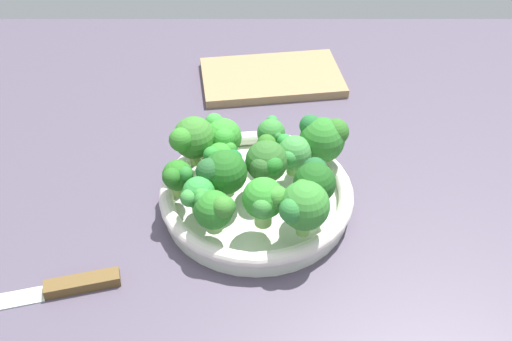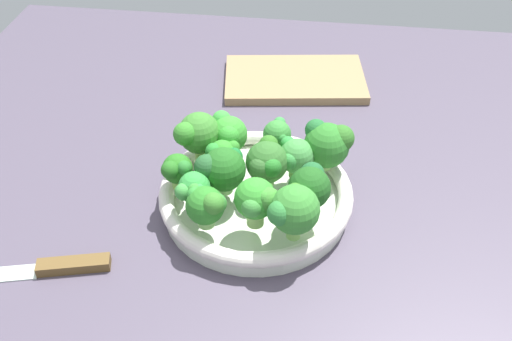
{
  "view_description": "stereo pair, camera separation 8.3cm",
  "coord_description": "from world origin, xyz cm",
  "px_view_note": "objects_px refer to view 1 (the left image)",
  "views": [
    {
      "loc": [
        -1.5,
        -61.08,
        60.86
      ],
      "look_at": [
        -1.43,
        2.41,
        7.01
      ],
      "focal_mm": 41.08,
      "sensor_mm": 36.0,
      "label": 1
    },
    {
      "loc": [
        6.79,
        -60.54,
        60.86
      ],
      "look_at": [
        -1.43,
        2.41,
        7.01
      ],
      "focal_mm": 41.08,
      "sensor_mm": 36.0,
      "label": 2
    }
  ],
  "objects_px": {
    "broccoli_floret_1": "(265,200)",
    "cutting_board": "(271,77)",
    "broccoli_floret_2": "(223,172)",
    "broccoli_floret_6": "(294,153)",
    "broccoli_floret_12": "(215,209)",
    "broccoli_floret_7": "(267,161)",
    "broccoli_floret_5": "(198,195)",
    "bowl": "(256,196)",
    "knife": "(44,291)",
    "broccoli_floret_11": "(177,176)",
    "broccoli_floret_10": "(313,183)",
    "broccoli_floret_3": "(303,205)",
    "broccoli_floret_13": "(191,138)",
    "broccoli_floret_4": "(271,134)",
    "broccoli_floret_0": "(220,157)",
    "broccoli_floret_9": "(222,136)"
  },
  "relations": [
    {
      "from": "broccoli_floret_3",
      "to": "broccoli_floret_6",
      "type": "distance_m",
      "value": 0.12
    },
    {
      "from": "broccoli_floret_3",
      "to": "broccoli_floret_6",
      "type": "xyz_separation_m",
      "value": [
        -0.01,
        0.12,
        -0.01
      ]
    },
    {
      "from": "broccoli_floret_6",
      "to": "broccoli_floret_11",
      "type": "relative_size",
      "value": 1.11
    },
    {
      "from": "broccoli_floret_0",
      "to": "broccoli_floret_1",
      "type": "bearing_deg",
      "value": -58.41
    },
    {
      "from": "bowl",
      "to": "knife",
      "type": "bearing_deg",
      "value": -149.02
    },
    {
      "from": "broccoli_floret_4",
      "to": "broccoli_floret_9",
      "type": "distance_m",
      "value": 0.07
    },
    {
      "from": "broccoli_floret_7",
      "to": "cutting_board",
      "type": "height_order",
      "value": "broccoli_floret_7"
    },
    {
      "from": "broccoli_floret_3",
      "to": "broccoli_floret_13",
      "type": "distance_m",
      "value": 0.21
    },
    {
      "from": "broccoli_floret_11",
      "to": "cutting_board",
      "type": "bearing_deg",
      "value": 69.38
    },
    {
      "from": "broccoli_floret_11",
      "to": "cutting_board",
      "type": "xyz_separation_m",
      "value": [
        0.14,
        0.37,
        -0.07
      ]
    },
    {
      "from": "broccoli_floret_0",
      "to": "knife",
      "type": "height_order",
      "value": "broccoli_floret_0"
    },
    {
      "from": "bowl",
      "to": "broccoli_floret_5",
      "type": "bearing_deg",
      "value": -145.34
    },
    {
      "from": "bowl",
      "to": "broccoli_floret_4",
      "type": "xyz_separation_m",
      "value": [
        0.02,
        0.08,
        0.06
      ]
    },
    {
      "from": "broccoli_floret_6",
      "to": "broccoli_floret_13",
      "type": "xyz_separation_m",
      "value": [
        -0.15,
        0.02,
        0.01
      ]
    },
    {
      "from": "broccoli_floret_6",
      "to": "cutting_board",
      "type": "height_order",
      "value": "broccoli_floret_6"
    },
    {
      "from": "broccoli_floret_1",
      "to": "cutting_board",
      "type": "xyz_separation_m",
      "value": [
        0.02,
        0.43,
        -0.08
      ]
    },
    {
      "from": "bowl",
      "to": "broccoli_floret_13",
      "type": "distance_m",
      "value": 0.13
    },
    {
      "from": "broccoli_floret_1",
      "to": "broccoli_floret_2",
      "type": "bearing_deg",
      "value": 132.31
    },
    {
      "from": "bowl",
      "to": "knife",
      "type": "relative_size",
      "value": 1.08
    },
    {
      "from": "broccoli_floret_5",
      "to": "broccoli_floret_11",
      "type": "relative_size",
      "value": 1.0
    },
    {
      "from": "broccoli_floret_0",
      "to": "broccoli_floret_1",
      "type": "relative_size",
      "value": 0.74
    },
    {
      "from": "bowl",
      "to": "cutting_board",
      "type": "xyz_separation_m",
      "value": [
        0.03,
        0.36,
        -0.01
      ]
    },
    {
      "from": "broccoli_floret_1",
      "to": "broccoli_floret_7",
      "type": "bearing_deg",
      "value": 87.04
    },
    {
      "from": "bowl",
      "to": "broccoli_floret_3",
      "type": "relative_size",
      "value": 3.5
    },
    {
      "from": "broccoli_floret_0",
      "to": "broccoli_floret_2",
      "type": "distance_m",
      "value": 0.04
    },
    {
      "from": "broccoli_floret_4",
      "to": "broccoli_floret_10",
      "type": "distance_m",
      "value": 0.13
    },
    {
      "from": "broccoli_floret_0",
      "to": "broccoli_floret_11",
      "type": "height_order",
      "value": "broccoli_floret_11"
    },
    {
      "from": "bowl",
      "to": "broccoli_floret_1",
      "type": "bearing_deg",
      "value": -81.53
    },
    {
      "from": "broccoli_floret_0",
      "to": "broccoli_floret_1",
      "type": "xyz_separation_m",
      "value": [
        0.06,
        -0.11,
        0.01
      ]
    },
    {
      "from": "broccoli_floret_10",
      "to": "broccoli_floret_0",
      "type": "bearing_deg",
      "value": 150.84
    },
    {
      "from": "bowl",
      "to": "broccoli_floret_5",
      "type": "xyz_separation_m",
      "value": [
        -0.08,
        -0.05,
        0.05
      ]
    },
    {
      "from": "broccoli_floret_2",
      "to": "broccoli_floret_11",
      "type": "bearing_deg",
      "value": -177.44
    },
    {
      "from": "broccoli_floret_2",
      "to": "broccoli_floret_10",
      "type": "bearing_deg",
      "value": -14.08
    },
    {
      "from": "broccoli_floret_0",
      "to": "broccoli_floret_10",
      "type": "xyz_separation_m",
      "value": [
        0.13,
        -0.07,
        0.01
      ]
    },
    {
      "from": "broccoli_floret_6",
      "to": "knife",
      "type": "xyz_separation_m",
      "value": [
        -0.33,
        -0.2,
        -0.07
      ]
    },
    {
      "from": "broccoli_floret_1",
      "to": "cutting_board",
      "type": "bearing_deg",
      "value": 87.6
    },
    {
      "from": "broccoli_floret_10",
      "to": "broccoli_floret_12",
      "type": "relative_size",
      "value": 1.19
    },
    {
      "from": "broccoli_floret_6",
      "to": "broccoli_floret_9",
      "type": "distance_m",
      "value": 0.11
    },
    {
      "from": "cutting_board",
      "to": "bowl",
      "type": "bearing_deg",
      "value": -94.8
    },
    {
      "from": "broccoli_floret_6",
      "to": "broccoli_floret_13",
      "type": "relative_size",
      "value": 0.79
    },
    {
      "from": "broccoli_floret_12",
      "to": "cutting_board",
      "type": "xyz_separation_m",
      "value": [
        0.08,
        0.44,
        -0.07
      ]
    },
    {
      "from": "broccoli_floret_5",
      "to": "cutting_board",
      "type": "distance_m",
      "value": 0.43
    },
    {
      "from": "broccoli_floret_6",
      "to": "cutting_board",
      "type": "bearing_deg",
      "value": 94.42
    },
    {
      "from": "broccoli_floret_13",
      "to": "knife",
      "type": "distance_m",
      "value": 0.29
    },
    {
      "from": "broccoli_floret_1",
      "to": "broccoli_floret_4",
      "type": "height_order",
      "value": "broccoli_floret_1"
    },
    {
      "from": "broccoli_floret_5",
      "to": "cutting_board",
      "type": "xyz_separation_m",
      "value": [
        0.11,
        0.41,
        -0.07
      ]
    },
    {
      "from": "broccoli_floret_12",
      "to": "broccoli_floret_6",
      "type": "bearing_deg",
      "value": 47.44
    },
    {
      "from": "broccoli_floret_2",
      "to": "broccoli_floret_12",
      "type": "bearing_deg",
      "value": -96.05
    },
    {
      "from": "broccoli_floret_2",
      "to": "broccoli_floret_6",
      "type": "height_order",
      "value": "broccoli_floret_2"
    },
    {
      "from": "broccoli_floret_2",
      "to": "broccoli_floret_10",
      "type": "height_order",
      "value": "broccoli_floret_10"
    }
  ]
}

